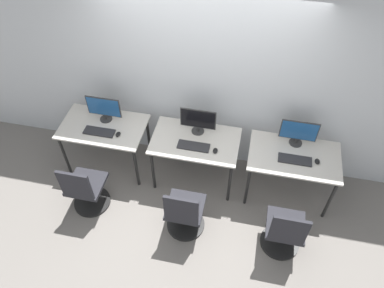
# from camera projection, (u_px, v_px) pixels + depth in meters

# --- Properties ---
(ground_plane) EXTENTS (20.00, 20.00, 0.00)m
(ground_plane) POSITION_uv_depth(u_px,v_px,m) (190.00, 196.00, 5.08)
(ground_plane) COLOR slate
(wall_back) EXTENTS (12.00, 0.05, 2.80)m
(wall_back) POSITION_uv_depth(u_px,v_px,m) (203.00, 77.00, 4.58)
(wall_back) COLOR #B7BCC1
(wall_back) RESTS_ON ground_plane
(desk_left) EXTENTS (1.12, 0.68, 0.76)m
(desk_left) POSITION_uv_depth(u_px,v_px,m) (104.00, 131.00, 4.98)
(desk_left) COLOR #BCB7AD
(desk_left) RESTS_ON ground_plane
(monitor_left) EXTENTS (0.46, 0.16, 0.37)m
(monitor_left) POSITION_uv_depth(u_px,v_px,m) (104.00, 108.00, 4.86)
(monitor_left) COLOR #2D2D2D
(monitor_left) RESTS_ON desk_left
(keyboard_left) EXTENTS (0.40, 0.15, 0.02)m
(keyboard_left) POSITION_uv_depth(u_px,v_px,m) (99.00, 132.00, 4.83)
(keyboard_left) COLOR #262628
(keyboard_left) RESTS_ON desk_left
(mouse_left) EXTENTS (0.06, 0.09, 0.03)m
(mouse_left) POSITION_uv_depth(u_px,v_px,m) (118.00, 134.00, 4.79)
(mouse_left) COLOR black
(mouse_left) RESTS_ON desk_left
(office_chair_left) EXTENTS (0.48, 0.48, 0.88)m
(office_chair_left) POSITION_uv_depth(u_px,v_px,m) (86.00, 190.00, 4.72)
(office_chair_left) COLOR black
(office_chair_left) RESTS_ON ground_plane
(desk_center) EXTENTS (1.12, 0.68, 0.76)m
(desk_center) POSITION_uv_depth(u_px,v_px,m) (195.00, 145.00, 4.81)
(desk_center) COLOR #BCB7AD
(desk_center) RESTS_ON ground_plane
(monitor_center) EXTENTS (0.46, 0.16, 0.37)m
(monitor_center) POSITION_uv_depth(u_px,v_px,m) (198.00, 120.00, 4.71)
(monitor_center) COLOR #2D2D2D
(monitor_center) RESTS_ON desk_center
(keyboard_center) EXTENTS (0.40, 0.15, 0.02)m
(keyboard_center) POSITION_uv_depth(u_px,v_px,m) (194.00, 146.00, 4.67)
(keyboard_center) COLOR #262628
(keyboard_center) RESTS_ON desk_center
(mouse_center) EXTENTS (0.06, 0.09, 0.03)m
(mouse_center) POSITION_uv_depth(u_px,v_px,m) (215.00, 151.00, 4.61)
(mouse_center) COLOR black
(mouse_center) RESTS_ON desk_center
(office_chair_center) EXTENTS (0.48, 0.48, 0.88)m
(office_chair_center) POSITION_uv_depth(u_px,v_px,m) (184.00, 213.00, 4.49)
(office_chair_center) COLOR black
(office_chair_center) RESTS_ON ground_plane
(desk_right) EXTENTS (1.12, 0.68, 0.76)m
(desk_right) POSITION_uv_depth(u_px,v_px,m) (293.00, 160.00, 4.64)
(desk_right) COLOR #BCB7AD
(desk_right) RESTS_ON ground_plane
(monitor_right) EXTENTS (0.46, 0.16, 0.37)m
(monitor_right) POSITION_uv_depth(u_px,v_px,m) (299.00, 132.00, 4.57)
(monitor_right) COLOR #2D2D2D
(monitor_right) RESTS_ON desk_right
(keyboard_right) EXTENTS (0.40, 0.15, 0.02)m
(keyboard_right) POSITION_uv_depth(u_px,v_px,m) (295.00, 160.00, 4.52)
(keyboard_right) COLOR #262628
(keyboard_right) RESTS_ON desk_right
(mouse_right) EXTENTS (0.06, 0.09, 0.03)m
(mouse_right) POSITION_uv_depth(u_px,v_px,m) (317.00, 161.00, 4.49)
(mouse_right) COLOR black
(mouse_right) RESTS_ON desk_right
(office_chair_right) EXTENTS (0.48, 0.48, 0.88)m
(office_chair_right) POSITION_uv_depth(u_px,v_px,m) (284.00, 232.00, 4.32)
(office_chair_right) COLOR black
(office_chair_right) RESTS_ON ground_plane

